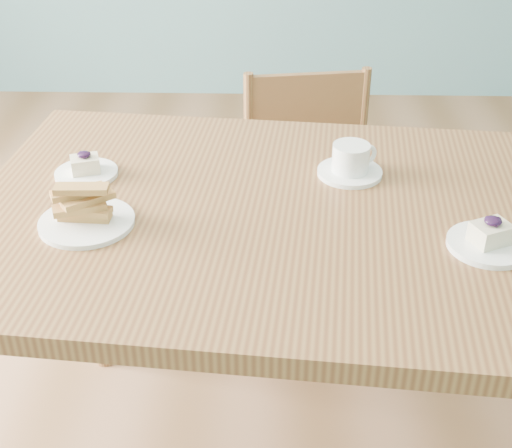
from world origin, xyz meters
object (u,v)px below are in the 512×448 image
coffee_cup (351,162)px  cheesecake_plate_near (489,240)px  dining_chair (311,215)px  cheesecake_plate_far (86,169)px  biscotti_plate (85,212)px  dining_table (340,246)px

coffee_cup → cheesecake_plate_near: bearing=-74.8°
dining_chair → coffee_cup: bearing=-92.3°
cheesecake_plate_far → biscotti_plate: 0.21m
cheesecake_plate_far → dining_table: bearing=-14.8°
dining_chair → cheesecake_plate_near: cheesecake_plate_near is taller
cheesecake_plate_near → dining_table: bearing=155.7°
cheesecake_plate_near → biscotti_plate: 0.78m
dining_table → coffee_cup: size_ratio=11.26×
cheesecake_plate_far → biscotti_plate: biscotti_plate is taller
dining_chair → biscotti_plate: (-0.49, -0.70, 0.42)m
dining_table → cheesecake_plate_near: size_ratio=10.47×
dining_table → dining_chair: bearing=97.5°
dining_chair → cheesecake_plate_near: 0.91m
biscotti_plate → cheesecake_plate_far: bearing=103.1°
cheesecake_plate_far → biscotti_plate: bearing=-76.9°
cheesecake_plate_near → cheesecake_plate_far: cheesecake_plate_near is taller
dining_table → cheesecake_plate_near: bearing=-18.9°
cheesecake_plate_far → biscotti_plate: size_ratio=0.73×
dining_table → cheesecake_plate_far: size_ratio=11.71×
coffee_cup → biscotti_plate: bearing=178.6°
cheesecake_plate_near → biscotti_plate: size_ratio=0.82×
dining_chair → cheesecake_plate_far: (-0.54, -0.49, 0.41)m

